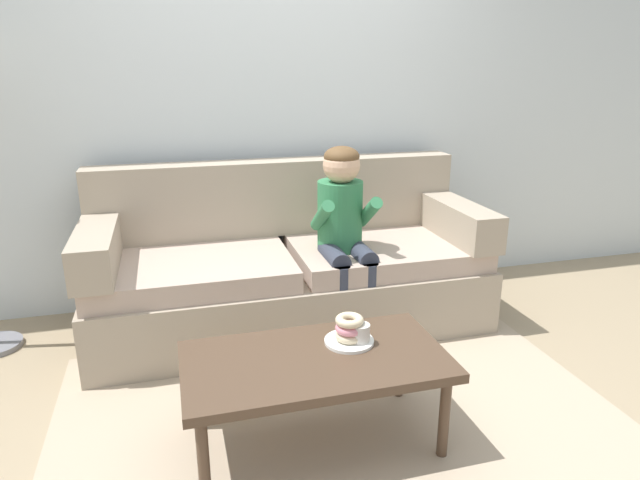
% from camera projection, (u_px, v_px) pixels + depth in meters
% --- Properties ---
extents(ground, '(10.00, 10.00, 0.00)m').
position_uv_depth(ground, '(329.00, 396.00, 2.68)').
color(ground, '#9E896B').
extents(wall_back, '(8.00, 0.10, 2.80)m').
position_uv_depth(wall_back, '(269.00, 86.00, 3.54)').
color(wall_back, silver).
rests_on(wall_back, ground).
extents(area_rug, '(2.52, 1.88, 0.01)m').
position_uv_depth(area_rug, '(345.00, 426.00, 2.45)').
color(area_rug, tan).
rests_on(area_rug, ground).
extents(couch, '(2.30, 0.90, 0.96)m').
position_uv_depth(couch, '(289.00, 270.00, 3.36)').
color(couch, tan).
rests_on(couch, ground).
extents(coffee_table, '(1.07, 0.57, 0.41)m').
position_uv_depth(coffee_table, '(315.00, 366.00, 2.25)').
color(coffee_table, '#4C3828').
rests_on(coffee_table, ground).
extents(person_child, '(0.34, 0.58, 1.10)m').
position_uv_depth(person_child, '(344.00, 224.00, 3.14)').
color(person_child, '#337A4C').
rests_on(person_child, ground).
extents(plate, '(0.21, 0.21, 0.01)m').
position_uv_depth(plate, '(349.00, 341.00, 2.34)').
color(plate, white).
rests_on(plate, coffee_table).
extents(donut, '(0.15, 0.15, 0.04)m').
position_uv_depth(donut, '(349.00, 336.00, 2.34)').
color(donut, beige).
rests_on(donut, plate).
extents(donut_second, '(0.16, 0.16, 0.04)m').
position_uv_depth(donut_second, '(349.00, 328.00, 2.33)').
color(donut_second, pink).
rests_on(donut_second, donut).
extents(donut_third, '(0.16, 0.16, 0.04)m').
position_uv_depth(donut_third, '(349.00, 320.00, 2.32)').
color(donut_third, beige).
rests_on(donut_third, donut_second).
extents(mug, '(0.08, 0.08, 0.09)m').
position_uv_depth(mug, '(360.00, 334.00, 2.32)').
color(mug, silver).
rests_on(mug, coffee_table).
extents(toy_controller, '(0.23, 0.09, 0.05)m').
position_uv_depth(toy_controller, '(239.00, 409.00, 2.55)').
color(toy_controller, gold).
rests_on(toy_controller, ground).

